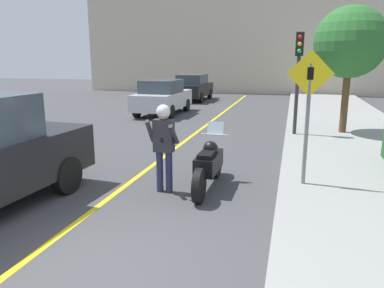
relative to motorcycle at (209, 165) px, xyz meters
The scene contains 10 objects.
ground_plane 3.82m from the motorcycle, 107.98° to the right, with size 80.00×80.00×0.00m, color #424244.
road_center_line 3.03m from the motorcycle, 126.32° to the left, with size 0.12×36.00×0.01m.
building_backdrop 22.83m from the motorcycle, 92.98° to the left, with size 28.00×1.20×9.48m.
motorcycle is the anchor object (origin of this frame).
person_biker 1.12m from the motorcycle, 152.00° to the right, with size 0.59×0.49×1.81m.
crossing_sign 2.33m from the motorcycle, 12.52° to the left, with size 0.91×0.08×2.71m.
traffic_light 6.37m from the motorcycle, 73.36° to the left, with size 0.26×0.30×3.38m.
street_tree 7.87m from the motorcycle, 62.89° to the left, with size 2.41×2.41×4.28m.
parked_car_silver 10.89m from the motorcycle, 114.55° to the left, with size 1.88×4.20×1.68m.
parked_car_black 16.90m from the motorcycle, 106.12° to the left, with size 1.88×4.20×1.68m.
Camera 1 is at (2.79, -3.76, 2.69)m, focal length 35.00 mm.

